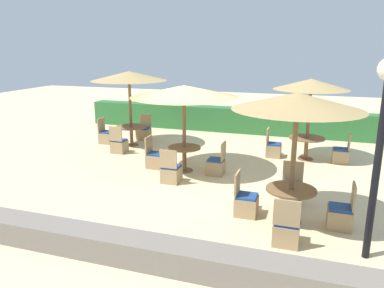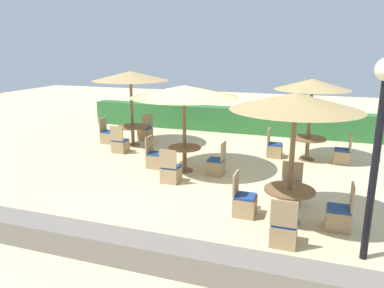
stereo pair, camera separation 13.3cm
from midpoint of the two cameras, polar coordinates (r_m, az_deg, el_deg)
name	(u,v)px [view 1 (the left image)]	position (r m, az deg, el deg)	size (l,w,h in m)	color
ground_plane	(185,183)	(9.88, -1.48, -5.90)	(40.00, 40.00, 0.00)	beige
hedge_row	(235,120)	(15.68, 6.38, 3.67)	(13.00, 0.70, 1.01)	#2D6B33
stone_border	(111,245)	(6.69, -12.80, -14.80)	(10.00, 0.56, 0.44)	slate
lamp_post	(383,121)	(6.46, 26.57, 3.14)	(0.36, 0.36, 3.32)	black
parasol_front_right	(297,102)	(7.31, 15.27, 6.21)	(2.49, 2.49, 2.63)	brown
round_table_front_right	(291,196)	(7.80, 14.33, -7.75)	(1.00, 1.00, 0.72)	brown
patio_chair_front_right_north	(291,192)	(8.85, 14.48, -7.08)	(0.46, 0.46, 0.93)	tan
patio_chair_front_right_east	(341,215)	(7.98, 21.26, -10.11)	(0.46, 0.46, 0.93)	tan
patio_chair_front_right_west	(246,203)	(8.06, 7.69, -8.92)	(0.46, 0.46, 0.93)	tan
patio_chair_front_right_south	(286,231)	(7.08, 13.62, -12.72)	(0.46, 0.46, 0.93)	tan
parasol_center	(184,92)	(10.28, -1.60, 8.00)	(2.97, 2.97, 2.44)	brown
round_table_center	(184,153)	(10.63, -1.53, -1.39)	(0.93, 0.93, 0.71)	brown
patio_chair_center_south	(171,173)	(9.84, -3.59, -4.40)	(0.46, 0.46, 0.93)	tan
patio_chair_center_east	(216,165)	(10.43, 3.36, -3.27)	(0.46, 0.46, 0.93)	tan
patio_chair_center_west	(155,159)	(11.05, -6.00, -2.28)	(0.46, 0.46, 0.93)	tan
parasol_back_left	(129,76)	(13.29, -9.87, 10.13)	(2.63, 2.63, 2.64)	brown
round_table_back_left	(131,130)	(13.57, -9.52, 2.08)	(1.08, 1.08, 0.71)	brown
patio_chair_back_left_west	(106,136)	(14.14, -13.18, 1.16)	(0.46, 0.46, 0.93)	tan
patio_chair_back_left_south	(119,145)	(12.78, -11.35, -0.16)	(0.46, 0.46, 0.93)	tan
patio_chair_back_left_north	(144,132)	(14.52, -7.61, 1.77)	(0.46, 0.46, 0.93)	tan
parasol_back_right	(311,85)	(11.93, 17.39, 8.63)	(2.26, 2.26, 2.53)	brown
round_table_back_right	(307,142)	(12.23, 16.76, 0.32)	(1.10, 1.10, 0.72)	brown
patio_chair_back_right_east	(341,154)	(12.31, 21.47, -1.49)	(0.46, 0.46, 0.93)	tan
patio_chair_back_right_west	(273,149)	(12.34, 11.96, -0.72)	(0.46, 0.46, 0.93)	tan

